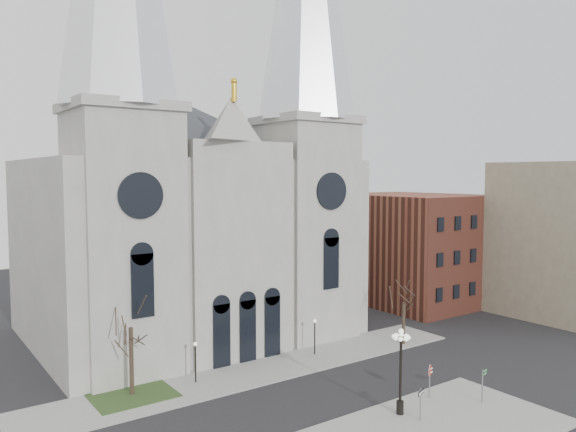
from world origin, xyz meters
TOP-DOWN VIEW (x-y plane):
  - ground at (0.00, 0.00)m, footprint 160.00×160.00m
  - sidewalk_near at (3.00, -5.00)m, footprint 18.00×10.00m
  - sidewalk_far at (0.00, 11.00)m, footprint 40.00×6.00m
  - grass_patch at (-11.00, 12.00)m, footprint 6.00×5.00m
  - cathedral at (0.00, 22.86)m, footprint 33.00×26.66m
  - bg_building_brick at (30.00, 22.00)m, footprint 14.00×18.00m
  - bg_building_tan at (38.00, 6.00)m, footprint 10.00×14.00m
  - tree_left at (-11.00, 12.00)m, footprint 3.20×3.20m
  - tree_right at (15.00, 9.00)m, footprint 3.20×3.20m
  - ped_lamp_left at (-6.00, 11.50)m, footprint 0.32×0.32m
  - ped_lamp_right at (6.00, 11.50)m, footprint 0.32×0.32m
  - stop_sign at (6.73, -1.29)m, footprint 0.90×0.11m
  - globe_lamp at (2.85, -2.02)m, footprint 1.41×1.41m
  - one_way_sign at (3.21, -3.50)m, footprint 0.91×0.36m
  - street_name_sign at (9.29, -4.03)m, footprint 0.75×0.25m

SIDE VIEW (x-z plane):
  - ground at x=0.00m, z-range 0.00..0.00m
  - sidewalk_near at x=3.00m, z-range 0.00..0.14m
  - sidewalk_far at x=0.00m, z-range 0.00..0.14m
  - grass_patch at x=-11.00m, z-range 0.00..0.18m
  - street_name_sign at x=9.29m, z-range 0.35..2.74m
  - one_way_sign at x=3.21m, z-range 0.52..2.70m
  - stop_sign at x=6.73m, z-range 0.67..3.17m
  - ped_lamp_left at x=-6.00m, z-range 0.70..3.96m
  - ped_lamp_right at x=6.00m, z-range 0.70..3.96m
  - globe_lamp at x=2.85m, z-range 0.91..6.89m
  - tree_right at x=15.00m, z-range 1.47..7.47m
  - tree_left at x=-11.00m, z-range 1.83..9.33m
  - bg_building_brick at x=30.00m, z-range 0.00..14.00m
  - bg_building_tan at x=38.00m, z-range 0.00..18.00m
  - cathedral at x=0.00m, z-range -8.52..45.48m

